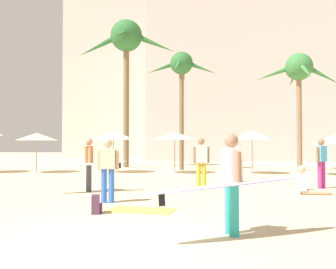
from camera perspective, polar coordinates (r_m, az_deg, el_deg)
name	(u,v)px	position (r m, az deg, el deg)	size (l,w,h in m)	color
ground	(102,245)	(6.07, -10.04, -16.35)	(120.00, 120.00, 0.00)	beige
hotel_pink	(262,81)	(39.30, 14.19, 7.93)	(22.52, 8.99, 15.88)	beige
hotel_tower_gray	(146,30)	(47.83, -3.42, 15.63)	(17.95, 8.40, 31.21)	#BCB7AD
palm_tree_far_left	(299,73)	(23.45, 19.40, 8.85)	(5.01, 5.01, 6.91)	#896B4C
palm_tree_left	(126,44)	(25.97, -6.43, 13.67)	(6.88, 7.00, 9.95)	brown
palm_tree_center	(181,71)	(22.83, 2.05, 9.67)	(4.43, 4.28, 7.15)	brown
cafe_umbrella_0	(252,135)	(20.07, 12.75, -0.15)	(2.15, 2.15, 2.24)	gray
cafe_umbrella_3	(113,135)	(20.60, -8.38, -0.11)	(2.36, 2.36, 2.28)	gray
cafe_umbrella_4	(175,136)	(19.96, 1.03, -0.19)	(2.32, 2.32, 2.21)	gray
cafe_umbrella_5	(37,137)	(21.57, -19.46, -0.31)	(2.25, 2.25, 2.17)	gray
beach_towel	(141,210)	(8.92, -4.14, -11.48)	(1.54, 0.82, 0.01)	#F4CC4C
backpack	(96,205)	(8.63, -10.96, -10.50)	(0.30, 0.34, 0.42)	#522F4A
person_near_left	(308,184)	(12.40, 20.62, -7.18)	(0.99, 0.40, 0.90)	#D1A889
person_far_left	(88,163)	(12.41, -12.22, -4.31)	(2.62, 1.58, 1.76)	#3D3D42
person_near_right	(232,181)	(6.41, 9.77, -7.04)	(2.95, 1.66, 1.74)	teal
person_far_right	(321,161)	(14.17, 22.43, -3.75)	(0.51, 0.48, 1.76)	#B7337F
person_mid_left	(201,160)	(13.27, 5.11, -3.98)	(0.61, 0.30, 1.77)	gold
person_mid_center	(108,167)	(10.08, -9.23, -5.00)	(0.61, 0.27, 1.71)	blue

